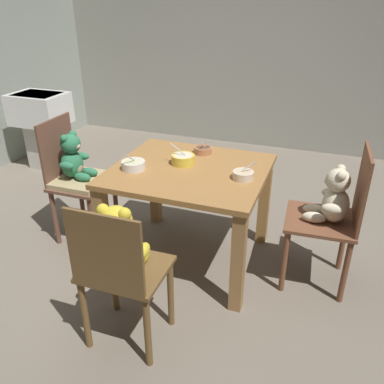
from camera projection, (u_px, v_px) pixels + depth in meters
ground_plane at (190, 259)px, 2.92m from camera, size 5.20×5.20×0.04m
wall_rear at (269, 33)px, 4.47m from camera, size 5.20×0.08×2.63m
dining_table at (189, 187)px, 2.65m from camera, size 0.99×0.89×0.70m
teddy_chair_near_left at (76, 170)px, 2.94m from camera, size 0.38×0.41×0.93m
teddy_chair_near_right at (333, 207)px, 2.42m from camera, size 0.44×0.43×0.93m
teddy_chair_near_front at (120, 255)px, 1.96m from camera, size 0.42×0.36×0.87m
porridge_bowl_white_near_left at (133, 165)px, 2.57m from camera, size 0.15×0.16×0.13m
porridge_bowl_cream_near_right at (243, 175)px, 2.44m from camera, size 0.13×0.13×0.11m
porridge_bowl_yellow_center at (183, 159)px, 2.65m from camera, size 0.17×0.16×0.14m
porridge_bowl_terracotta_far_center at (203, 150)px, 2.83m from camera, size 0.13×0.13×0.11m
sink_basin at (41, 120)px, 4.19m from camera, size 0.55×0.41×0.80m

